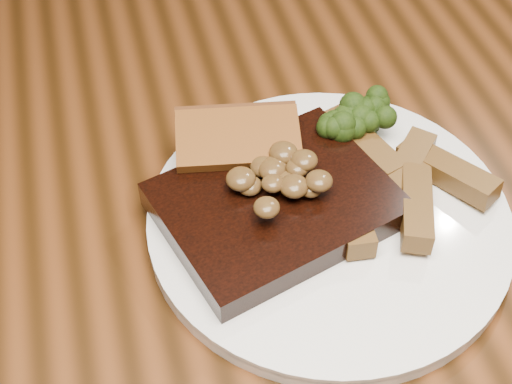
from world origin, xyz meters
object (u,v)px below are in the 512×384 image
steak (276,206)px  garlic_bread (239,158)px  dining_table (248,292)px  plate (328,220)px  chair_far (61,74)px  potato_wedges (389,190)px

steak → garlic_bread: steak is taller
dining_table → garlic_bread: bearing=82.5°
plate → chair_far: bearing=111.0°
chair_far → plate: bearing=111.2°
plate → garlic_bread: bearing=129.2°
chair_far → steak: 0.67m
dining_table → plate: bearing=-10.2°
steak → garlic_bread: bearing=88.2°
steak → garlic_bread: (-0.02, 0.06, -0.00)m
plate → dining_table: bearing=169.8°
dining_table → steak: (0.02, -0.00, 0.12)m
chair_far → garlic_bread: (0.17, -0.52, 0.28)m
plate → steak: steak is taller
chair_far → potato_wedges: bearing=115.6°
plate → steak: bearing=165.7°
chair_far → potato_wedges: chair_far is taller
steak → potato_wedges: size_ratio=1.54×
chair_far → steak: bearing=107.8°
dining_table → potato_wedges: 0.17m
chair_far → steak: (0.18, -0.58, 0.28)m
dining_table → garlic_bread: 0.13m
chair_far → plate: 0.69m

